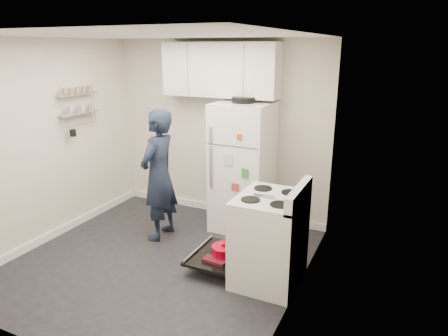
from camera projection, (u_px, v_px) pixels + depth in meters
The scene contains 7 objects.
room at pixel (154, 160), 4.35m from camera, with size 3.21×3.21×2.51m.
electric_range at pixel (268, 240), 4.14m from camera, with size 0.66×0.76×1.10m.
open_oven_door at pixel (220, 254), 4.45m from camera, with size 0.55×0.70×0.21m.
refrigerator at pixel (243, 167), 5.29m from camera, with size 0.72×0.74×1.78m.
upper_cabinets at pixel (220, 70), 5.25m from camera, with size 1.60×0.33×0.70m, color silver.
wall_shelf_rack at pixel (78, 104), 5.22m from camera, with size 0.14×0.60×0.61m.
person at pixel (159, 175), 5.02m from camera, with size 0.61×0.40×1.68m, color #151D30.
Camera 1 is at (2.44, -3.44, 2.39)m, focal length 32.00 mm.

